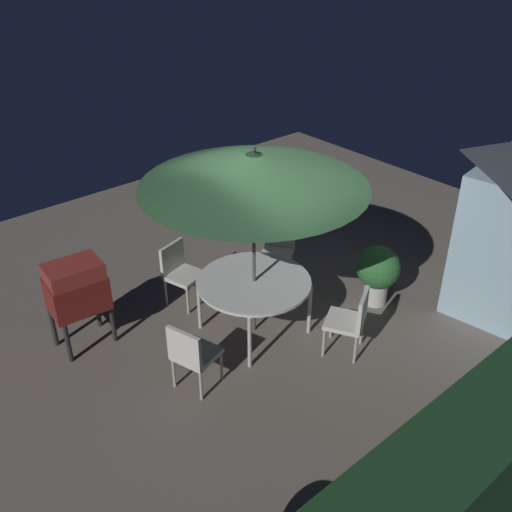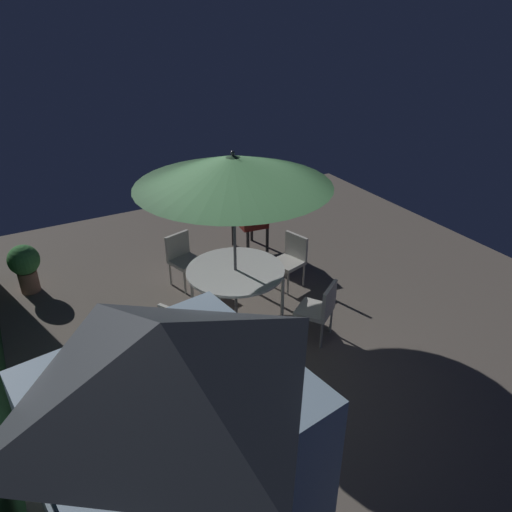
% 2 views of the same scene
% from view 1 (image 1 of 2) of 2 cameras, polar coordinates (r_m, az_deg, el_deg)
% --- Properties ---
extents(ground_plane, '(11.00, 11.00, 0.00)m').
position_cam_1_polar(ground_plane, '(8.28, 3.62, -5.66)').
color(ground_plane, '#6B6056').
extents(patio_table, '(1.48, 1.48, 0.79)m').
position_cam_1_polar(patio_table, '(7.55, -0.19, -2.75)').
color(patio_table, white).
rests_on(patio_table, ground).
extents(patio_umbrella, '(2.73, 2.73, 2.59)m').
position_cam_1_polar(patio_umbrella, '(6.80, -0.22, 8.43)').
color(patio_umbrella, '#4C4C51').
rests_on(patio_umbrella, ground).
extents(bbq_grill, '(0.75, 0.57, 1.20)m').
position_cam_1_polar(bbq_grill, '(7.60, -17.05, -3.05)').
color(bbq_grill, maroon).
rests_on(bbq_grill, ground).
extents(chair_near_shed, '(0.57, 0.57, 0.90)m').
position_cam_1_polar(chair_near_shed, '(8.32, -7.42, -1.32)').
color(chair_near_shed, silver).
rests_on(chair_near_shed, ground).
extents(chair_far_side, '(0.58, 0.57, 0.90)m').
position_cam_1_polar(chair_far_side, '(6.84, -6.26, -9.35)').
color(chair_far_side, silver).
rests_on(chair_far_side, ground).
extents(chair_toward_hedge, '(0.63, 0.63, 0.90)m').
position_cam_1_polar(chair_toward_hedge, '(7.41, 9.27, -6.00)').
color(chair_toward_hedge, silver).
rests_on(chair_toward_hedge, ground).
extents(chair_toward_house, '(0.64, 0.64, 0.90)m').
position_cam_1_polar(chair_toward_house, '(8.78, 2.15, 0.79)').
color(chair_toward_house, silver).
rests_on(chair_toward_house, ground).
extents(potted_plant_by_shed, '(0.62, 0.62, 0.89)m').
position_cam_1_polar(potted_plant_by_shed, '(8.40, 11.76, -1.41)').
color(potted_plant_by_shed, silver).
rests_on(potted_plant_by_shed, ground).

